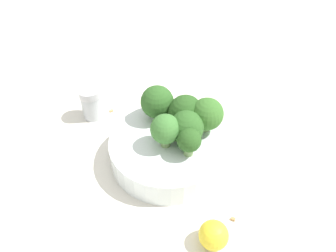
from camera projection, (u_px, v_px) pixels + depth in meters
name	position (u px, v px, depth m)	size (l,w,h in m)	color
ground_plane	(168.00, 158.00, 0.57)	(3.00, 3.00, 0.00)	silver
bowl	(168.00, 149.00, 0.56)	(0.20, 0.20, 0.04)	silver
broccoli_floret_0	(189.00, 141.00, 0.50)	(0.04, 0.04, 0.05)	#7A9E5B
broccoli_floret_1	(186.00, 112.00, 0.55)	(0.06, 0.06, 0.06)	#7A9E5B
broccoli_floret_2	(186.00, 128.00, 0.52)	(0.06, 0.06, 0.06)	#84AD66
broccoli_floret_3	(157.00, 102.00, 0.56)	(0.06, 0.06, 0.06)	#7A9E5B
broccoli_floret_4	(168.00, 130.00, 0.51)	(0.05, 0.05, 0.06)	#7A9E5B
broccoli_floret_5	(207.00, 114.00, 0.53)	(0.05, 0.05, 0.06)	#84AD66
pepper_shaker	(92.00, 103.00, 0.63)	(0.04, 0.04, 0.06)	#B2B7BC
lemon_wedge	(214.00, 235.00, 0.44)	(0.04, 0.04, 0.04)	yellow
almond_crumb_0	(145.00, 100.00, 0.69)	(0.01, 0.00, 0.01)	olive
almond_crumb_1	(233.00, 218.00, 0.48)	(0.01, 0.00, 0.01)	#AD7F4C
almond_crumb_2	(111.00, 110.00, 0.66)	(0.01, 0.00, 0.01)	tan
almond_crumb_3	(191.00, 97.00, 0.69)	(0.01, 0.00, 0.01)	olive
almond_crumb_4	(213.00, 119.00, 0.64)	(0.01, 0.01, 0.01)	olive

